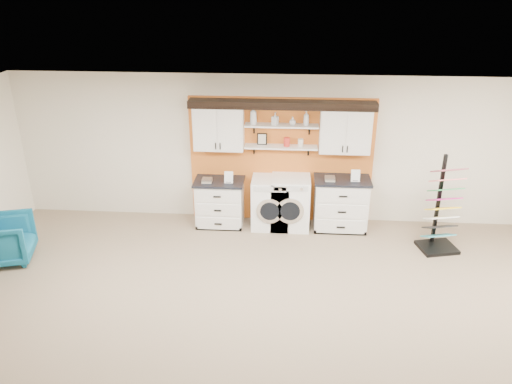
# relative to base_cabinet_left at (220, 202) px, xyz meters

# --- Properties ---
(floor) EXTENTS (10.00, 10.00, 0.00)m
(floor) POSITION_rel_base_cabinet_left_xyz_m (1.13, -3.64, -0.45)
(floor) COLOR gray
(floor) RESTS_ON ground
(ceiling) EXTENTS (10.00, 10.00, 0.00)m
(ceiling) POSITION_rel_base_cabinet_left_xyz_m (1.13, -3.64, 2.35)
(ceiling) COLOR white
(ceiling) RESTS_ON wall_back
(wall_back) EXTENTS (10.00, 0.00, 10.00)m
(wall_back) POSITION_rel_base_cabinet_left_xyz_m (1.13, 0.36, 0.95)
(wall_back) COLOR beige
(wall_back) RESTS_ON floor
(accent_panel) EXTENTS (3.40, 0.07, 2.40)m
(accent_panel) POSITION_rel_base_cabinet_left_xyz_m (1.13, 0.32, 0.75)
(accent_panel) COLOR orange
(accent_panel) RESTS_ON wall_back
(upper_cabinet_left) EXTENTS (0.90, 0.35, 0.84)m
(upper_cabinet_left) POSITION_rel_base_cabinet_left_xyz_m (-0.00, 0.15, 1.43)
(upper_cabinet_left) COLOR white
(upper_cabinet_left) RESTS_ON wall_back
(upper_cabinet_right) EXTENTS (0.90, 0.35, 0.84)m
(upper_cabinet_right) POSITION_rel_base_cabinet_left_xyz_m (2.26, 0.15, 1.43)
(upper_cabinet_right) COLOR white
(upper_cabinet_right) RESTS_ON wall_back
(shelf_lower) EXTENTS (1.32, 0.28, 0.03)m
(shelf_lower) POSITION_rel_base_cabinet_left_xyz_m (1.13, 0.16, 1.08)
(shelf_lower) COLOR white
(shelf_lower) RESTS_ON wall_back
(shelf_upper) EXTENTS (1.32, 0.28, 0.03)m
(shelf_upper) POSITION_rel_base_cabinet_left_xyz_m (1.13, 0.16, 1.48)
(shelf_upper) COLOR white
(shelf_upper) RESTS_ON wall_back
(crown_molding) EXTENTS (3.30, 0.41, 0.13)m
(crown_molding) POSITION_rel_base_cabinet_left_xyz_m (1.13, 0.17, 1.88)
(crown_molding) COLOR black
(crown_molding) RESTS_ON wall_back
(picture_frame) EXTENTS (0.18, 0.02, 0.22)m
(picture_frame) POSITION_rel_base_cabinet_left_xyz_m (0.78, 0.21, 1.20)
(picture_frame) COLOR black
(picture_frame) RESTS_ON shelf_lower
(canister_red) EXTENTS (0.11, 0.11, 0.16)m
(canister_red) POSITION_rel_base_cabinet_left_xyz_m (1.23, 0.16, 1.17)
(canister_red) COLOR red
(canister_red) RESTS_ON shelf_lower
(canister_cream) EXTENTS (0.10, 0.10, 0.14)m
(canister_cream) POSITION_rel_base_cabinet_left_xyz_m (1.48, 0.16, 1.16)
(canister_cream) COLOR silver
(canister_cream) RESTS_ON shelf_lower
(base_cabinet_left) EXTENTS (0.92, 0.66, 0.90)m
(base_cabinet_left) POSITION_rel_base_cabinet_left_xyz_m (0.00, 0.00, 0.00)
(base_cabinet_left) COLOR white
(base_cabinet_left) RESTS_ON floor
(base_cabinet_right) EXTENTS (1.02, 0.66, 1.00)m
(base_cabinet_right) POSITION_rel_base_cabinet_left_xyz_m (2.26, -0.00, 0.05)
(base_cabinet_right) COLOR white
(base_cabinet_right) RESTS_ON floor
(washer) EXTENTS (0.69, 0.71, 0.96)m
(washer) POSITION_rel_base_cabinet_left_xyz_m (0.96, -0.00, 0.03)
(washer) COLOR white
(washer) RESTS_ON floor
(dryer) EXTENTS (0.71, 0.71, 0.99)m
(dryer) POSITION_rel_base_cabinet_left_xyz_m (1.33, -0.00, 0.05)
(dryer) COLOR white
(dryer) RESTS_ON floor
(sample_rack) EXTENTS (0.72, 0.64, 1.69)m
(sample_rack) POSITION_rel_base_cabinet_left_xyz_m (3.90, -0.65, 0.08)
(sample_rack) COLOR black
(sample_rack) RESTS_ON floor
(armchair) EXTENTS (1.02, 1.01, 0.76)m
(armchair) POSITION_rel_base_cabinet_left_xyz_m (-3.37, -1.54, -0.07)
(armchair) COLOR #0F5E81
(armchair) RESTS_ON floor
(soap_bottle_a) EXTENTS (0.17, 0.17, 0.33)m
(soap_bottle_a) POSITION_rel_base_cabinet_left_xyz_m (0.63, 0.16, 1.66)
(soap_bottle_a) COLOR silver
(soap_bottle_a) RESTS_ON shelf_upper
(soap_bottle_b) EXTENTS (0.13, 0.13, 0.22)m
(soap_bottle_b) POSITION_rel_base_cabinet_left_xyz_m (1.01, 0.16, 1.60)
(soap_bottle_b) COLOR silver
(soap_bottle_b) RESTS_ON shelf_upper
(soap_bottle_c) EXTENTS (0.16, 0.16, 0.15)m
(soap_bottle_c) POSITION_rel_base_cabinet_left_xyz_m (1.32, 0.16, 1.57)
(soap_bottle_c) COLOR silver
(soap_bottle_c) RESTS_ON shelf_upper
(soap_bottle_d) EXTENTS (0.14, 0.14, 0.26)m
(soap_bottle_d) POSITION_rel_base_cabinet_left_xyz_m (1.56, 0.16, 1.62)
(soap_bottle_d) COLOR silver
(soap_bottle_d) RESTS_ON shelf_upper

